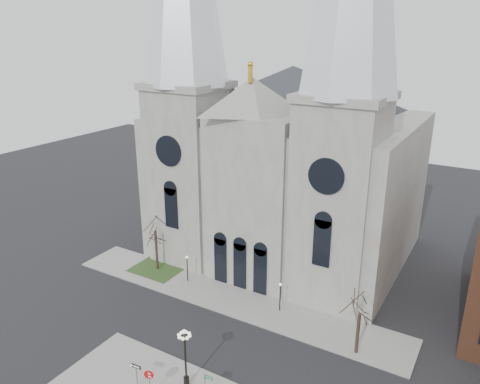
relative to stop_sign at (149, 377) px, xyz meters
The scene contains 12 objects.
ground 5.71m from the stop_sign, 116.40° to the left, with size 160.00×160.00×0.00m, color black.
sidewalk_far 16.09m from the stop_sign, 98.56° to the left, with size 40.00×6.00×0.14m, color gray.
grass_patch 21.55m from the stop_sign, 128.55° to the left, with size 6.00×5.00×0.18m, color #2C441D.
cathedral 32.27m from the stop_sign, 94.92° to the left, with size 33.00×26.66×54.00m.
tree_left 21.76m from the stop_sign, 128.55° to the left, with size 3.20×3.20×7.50m.
tree_right 18.86m from the stop_sign, 47.54° to the left, with size 3.20×3.20×6.00m.
ped_lamp_left 18.32m from the stop_sign, 117.22° to the left, with size 0.32×0.32×3.26m.
ped_lamp_right 16.69m from the stop_sign, 77.47° to the left, with size 0.32×0.32×3.26m.
stop_sign is the anchor object (origin of this frame).
globe_lamp 3.41m from the stop_sign, 54.31° to the left, with size 1.54×1.54×5.47m.
one_way_sign 1.67m from the stop_sign, behind, with size 1.04×0.13×2.38m.
street_name_sign 4.54m from the stop_sign, 28.06° to the left, with size 0.76×0.17×2.38m.
Camera 1 is at (23.95, -27.11, 28.23)m, focal length 35.00 mm.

